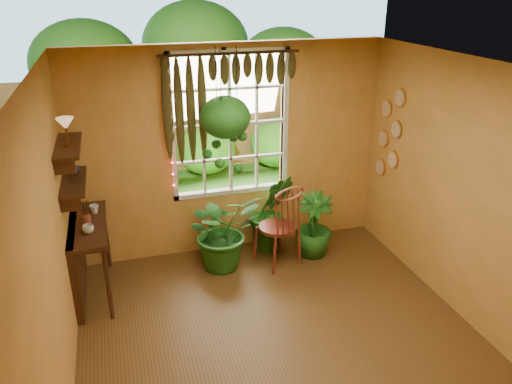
% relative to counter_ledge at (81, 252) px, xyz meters
% --- Properties ---
extents(floor, '(4.50, 4.50, 0.00)m').
position_rel_counter_ledge_xyz_m(floor, '(1.91, -1.60, -0.55)').
color(floor, brown).
rests_on(floor, ground).
extents(ceiling, '(4.50, 4.50, 0.00)m').
position_rel_counter_ledge_xyz_m(ceiling, '(1.91, -1.60, 2.15)').
color(ceiling, silver).
rests_on(ceiling, wall_back).
extents(wall_back, '(4.00, 0.00, 4.00)m').
position_rel_counter_ledge_xyz_m(wall_back, '(1.91, 0.65, 0.80)').
color(wall_back, '#DA934A').
rests_on(wall_back, floor).
extents(wall_left, '(0.00, 4.50, 4.50)m').
position_rel_counter_ledge_xyz_m(wall_left, '(-0.09, -1.60, 0.80)').
color(wall_left, '#DA934A').
rests_on(wall_left, floor).
extents(wall_right, '(0.00, 4.50, 4.50)m').
position_rel_counter_ledge_xyz_m(wall_right, '(3.91, -1.60, 0.80)').
color(wall_right, '#DA934A').
rests_on(wall_right, floor).
extents(window, '(1.52, 0.10, 1.86)m').
position_rel_counter_ledge_xyz_m(window, '(1.91, 0.68, 1.15)').
color(window, silver).
rests_on(window, wall_back).
extents(valance_vine, '(1.70, 0.12, 1.10)m').
position_rel_counter_ledge_xyz_m(valance_vine, '(1.82, 0.56, 1.73)').
color(valance_vine, '#3E2310').
rests_on(valance_vine, window).
extents(string_lights, '(0.03, 0.03, 1.54)m').
position_rel_counter_ledge_xyz_m(string_lights, '(1.15, 0.59, 1.20)').
color(string_lights, '#FF2633').
rests_on(string_lights, window).
extents(wall_plates, '(0.04, 0.32, 1.10)m').
position_rel_counter_ledge_xyz_m(wall_plates, '(3.89, 0.19, 1.00)').
color(wall_plates, '#F1E6C5').
rests_on(wall_plates, wall_right).
extents(counter_ledge, '(0.40, 1.20, 0.90)m').
position_rel_counter_ledge_xyz_m(counter_ledge, '(0.00, 0.00, 0.00)').
color(counter_ledge, '#3E2310').
rests_on(counter_ledge, floor).
extents(shelf_lower, '(0.25, 0.90, 0.04)m').
position_rel_counter_ledge_xyz_m(shelf_lower, '(0.03, 0.00, 0.85)').
color(shelf_lower, '#3E2310').
rests_on(shelf_lower, wall_left).
extents(shelf_upper, '(0.25, 0.90, 0.04)m').
position_rel_counter_ledge_xyz_m(shelf_upper, '(0.03, 0.00, 1.25)').
color(shelf_upper, '#3E2310').
rests_on(shelf_upper, wall_left).
extents(backyard, '(14.00, 10.00, 12.00)m').
position_rel_counter_ledge_xyz_m(backyard, '(2.15, 5.27, 0.73)').
color(backyard, '#2B5B1A').
rests_on(backyard, ground).
extents(windsor_chair, '(0.61, 0.62, 1.27)m').
position_rel_counter_ledge_xyz_m(windsor_chair, '(2.36, 0.03, -0.18)').
color(windsor_chair, maroon).
rests_on(windsor_chair, floor).
extents(potted_plant_left, '(1.06, 0.96, 1.01)m').
position_rel_counter_ledge_xyz_m(potted_plant_left, '(1.67, 0.16, -0.05)').
color(potted_plant_left, '#134715').
rests_on(potted_plant_left, floor).
extents(potted_plant_mid, '(0.63, 0.53, 1.07)m').
position_rel_counter_ledge_xyz_m(potted_plant_mid, '(2.39, 0.43, -0.02)').
color(potted_plant_mid, '#134715').
rests_on(potted_plant_mid, floor).
extents(potted_plant_right, '(0.60, 0.60, 0.86)m').
position_rel_counter_ledge_xyz_m(potted_plant_right, '(2.86, 0.11, -0.12)').
color(potted_plant_right, '#134715').
rests_on(potted_plant_right, floor).
extents(hanging_basket, '(0.58, 0.58, 1.44)m').
position_rel_counter_ledge_xyz_m(hanging_basket, '(1.76, 0.25, 1.30)').
color(hanging_basket, black).
rests_on(hanging_basket, ceiling).
extents(cup_a, '(0.15, 0.15, 0.09)m').
position_rel_counter_ledge_xyz_m(cup_a, '(0.13, -0.24, 0.39)').
color(cup_a, silver).
rests_on(cup_a, counter_ledge).
extents(cup_b, '(0.13, 0.13, 0.10)m').
position_rel_counter_ledge_xyz_m(cup_b, '(0.19, 0.26, 0.40)').
color(cup_b, beige).
rests_on(cup_b, counter_ledge).
extents(brush_jar, '(0.09, 0.09, 0.35)m').
position_rel_counter_ledge_xyz_m(brush_jar, '(0.11, -0.02, 0.48)').
color(brush_jar, brown).
rests_on(brush_jar, counter_ledge).
extents(shelf_vase, '(0.15, 0.15, 0.14)m').
position_rel_counter_ledge_xyz_m(shelf_vase, '(0.04, 0.20, 0.93)').
color(shelf_vase, '#B2AD99').
rests_on(shelf_vase, shelf_lower).
extents(tiffany_lamp, '(0.18, 0.18, 0.30)m').
position_rel_counter_ledge_xyz_m(tiffany_lamp, '(0.05, -0.08, 1.48)').
color(tiffany_lamp, brown).
rests_on(tiffany_lamp, shelf_upper).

